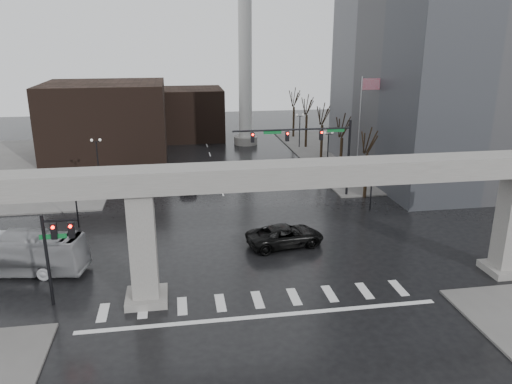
{
  "coord_description": "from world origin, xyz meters",
  "views": [
    {
      "loc": [
        -4.7,
        -28.98,
        16.28
      ],
      "look_at": [
        1.3,
        7.57,
        4.5
      ],
      "focal_mm": 35.0,
      "sensor_mm": 36.0,
      "label": 1
    }
  ],
  "objects_px": {
    "pickup_truck": "(285,236)",
    "city_bus": "(9,253)",
    "signal_mast_arm": "(313,142)",
    "far_car": "(186,183)"
  },
  "relations": [
    {
      "from": "signal_mast_arm",
      "to": "pickup_truck",
      "type": "bearing_deg",
      "value": -114.71
    },
    {
      "from": "pickup_truck",
      "to": "signal_mast_arm",
      "type": "bearing_deg",
      "value": -35.0
    },
    {
      "from": "signal_mast_arm",
      "to": "pickup_truck",
      "type": "xyz_separation_m",
      "value": [
        -5.39,
        -11.7,
        -4.97
      ]
    },
    {
      "from": "far_car",
      "to": "pickup_truck",
      "type": "bearing_deg",
      "value": -71.89
    },
    {
      "from": "city_bus",
      "to": "signal_mast_arm",
      "type": "bearing_deg",
      "value": -51.57
    },
    {
      "from": "pickup_truck",
      "to": "city_bus",
      "type": "relative_size",
      "value": 0.58
    },
    {
      "from": "city_bus",
      "to": "far_car",
      "type": "bearing_deg",
      "value": -24.47
    },
    {
      "from": "pickup_truck",
      "to": "far_car",
      "type": "relative_size",
      "value": 1.39
    },
    {
      "from": "pickup_truck",
      "to": "city_bus",
      "type": "bearing_deg",
      "value": 83.78
    },
    {
      "from": "pickup_truck",
      "to": "far_car",
      "type": "xyz_separation_m",
      "value": [
        -7.4,
        16.46,
        -0.1
      ]
    }
  ]
}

